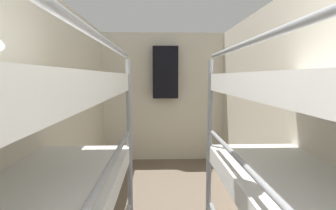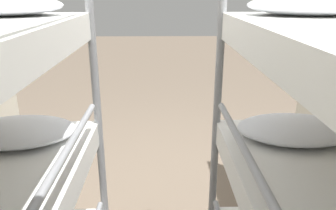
# 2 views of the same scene
# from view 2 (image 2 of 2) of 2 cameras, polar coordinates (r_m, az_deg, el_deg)

# --- Properties ---
(ground_plane) EXTENTS (20.00, 20.00, 0.00)m
(ground_plane) POSITION_cam_2_polar(r_m,az_deg,el_deg) (2.86, -1.51, -15.87)
(ground_plane) COLOR #6B5B4C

